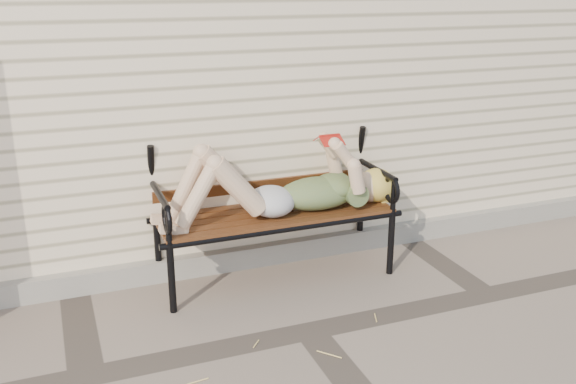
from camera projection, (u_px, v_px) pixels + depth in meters
name	position (u px, v px, depth m)	size (l,w,h in m)	color
ground	(310.00, 331.00, 3.73)	(80.00, 80.00, 0.00)	#796A5D
house_wall	(185.00, 29.00, 5.91)	(8.00, 4.00, 3.00)	#F5E0BF
foundation_strip	(257.00, 255.00, 4.57)	(8.00, 0.10, 0.15)	gray
garden_bench	(270.00, 186.00, 4.30)	(1.71, 0.68, 1.11)	black
reading_woman	(279.00, 187.00, 4.17)	(1.62, 0.37, 0.51)	#0B464F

